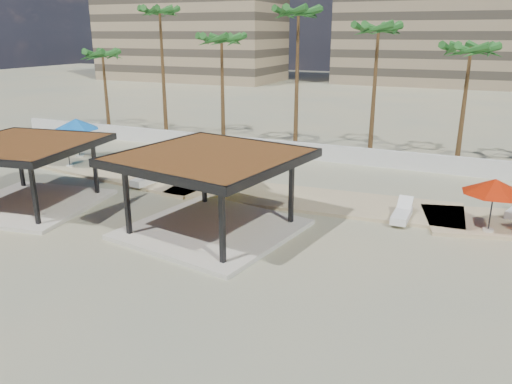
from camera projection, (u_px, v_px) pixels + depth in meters
ground at (214, 242)px, 22.00m from camera, size 200.00×200.00×0.00m
promenade at (311, 196)px, 27.87m from camera, size 44.45×7.97×0.24m
boundary_wall at (321, 152)px, 35.73m from camera, size 56.00×0.30×1.20m
pavilion_central at (211, 186)px, 22.47m from camera, size 8.46×8.46×3.71m
pavilion_west at (25, 168)px, 25.88m from camera, size 7.77×7.77×3.48m
umbrella_a at (67, 137)px, 33.03m from camera, size 2.68×2.68×2.33m
umbrella_b at (219, 149)px, 27.29m from camera, size 4.29×4.29×2.94m
umbrella_c at (495, 186)px, 22.05m from camera, size 3.47×3.47×2.48m
umbrella_f at (76, 124)px, 35.47m from camera, size 4.09×4.09×2.80m
lounger_a at (148, 179)px, 29.95m from camera, size 1.08×2.47×0.90m
lounger_b at (402, 215)px, 24.18m from camera, size 0.78×2.27×0.85m
palm_a at (103, 57)px, 44.02m from camera, size 3.00×3.00×7.80m
palm_b at (160, 17)px, 41.03m from camera, size 3.00×3.00×11.30m
palm_c at (222, 44)px, 38.80m from camera, size 3.00×3.00×9.12m
palm_d at (298, 19)px, 36.61m from camera, size 3.00×3.00×11.04m
palm_e at (378, 34)px, 34.17m from camera, size 3.00×3.00×9.89m
palm_f at (470, 54)px, 32.39m from camera, size 3.00×3.00×8.58m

